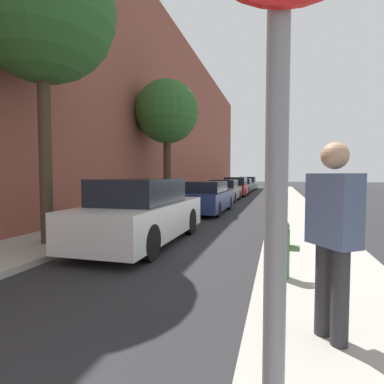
% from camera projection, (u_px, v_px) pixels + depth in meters
% --- Properties ---
extents(ground_plane, '(120.00, 120.00, 0.00)m').
position_uv_depth(ground_plane, '(231.00, 208.00, 15.20)').
color(ground_plane, '#28282B').
extents(sidewalk_left, '(2.00, 52.00, 0.12)m').
position_uv_depth(sidewalk_left, '(175.00, 205.00, 15.97)').
color(sidewalk_left, '#ADA89E').
rests_on(sidewalk_left, ground).
extents(sidewalk_right, '(2.00, 52.00, 0.12)m').
position_uv_depth(sidewalk_right, '(293.00, 208.00, 14.43)').
color(sidewalk_right, '#ADA89E').
rests_on(sidewalk_right, ground).
extents(building_facade_left, '(0.70, 52.00, 10.71)m').
position_uv_depth(building_facade_left, '(150.00, 102.00, 16.04)').
color(building_facade_left, brown).
rests_on(building_facade_left, ground).
extents(parked_car_white, '(1.69, 4.44, 1.52)m').
position_uv_depth(parked_car_white, '(143.00, 213.00, 7.27)').
color(parked_car_white, black).
rests_on(parked_car_white, ground).
extents(parked_car_navy, '(1.83, 4.59, 1.34)m').
position_uv_depth(parked_car_navy, '(205.00, 197.00, 13.29)').
color(parked_car_navy, black).
rests_on(parked_car_navy, ground).
extents(parked_car_grey, '(1.69, 3.95, 1.31)m').
position_uv_depth(parked_car_grey, '(224.00, 191.00, 19.14)').
color(parked_car_grey, black).
rests_on(parked_car_grey, ground).
extents(parked_car_red, '(1.70, 4.21, 1.43)m').
position_uv_depth(parked_car_red, '(236.00, 187.00, 23.60)').
color(parked_car_red, black).
rests_on(parked_car_red, ground).
extents(parked_car_teal, '(1.81, 3.92, 1.28)m').
position_uv_depth(parked_car_teal, '(242.00, 186.00, 28.24)').
color(parked_car_teal, black).
rests_on(parked_car_teal, ground).
extents(parked_car_silver, '(1.79, 4.20, 1.40)m').
position_uv_depth(parked_car_silver, '(248.00, 184.00, 33.14)').
color(parked_car_silver, black).
rests_on(parked_car_silver, ground).
extents(street_tree_near, '(3.14, 3.14, 6.62)m').
position_uv_depth(street_tree_near, '(41.00, 8.00, 6.58)').
color(street_tree_near, '#423323').
rests_on(street_tree_near, sidewalk_left).
extents(street_tree_far, '(2.82, 2.82, 5.73)m').
position_uv_depth(street_tree_far, '(167.00, 113.00, 13.86)').
color(street_tree_far, '#423323').
rests_on(street_tree_far, sidewalk_left).
extents(fire_hydrant, '(0.50, 0.23, 0.86)m').
position_uv_depth(fire_hydrant, '(281.00, 248.00, 4.51)').
color(fire_hydrant, '#47703D').
rests_on(fire_hydrant, sidewalk_right).
extents(traffic_sign_post, '(0.71, 0.18, 2.82)m').
position_uv_depth(traffic_sign_post, '(280.00, 47.00, 0.91)').
color(traffic_sign_post, gray).
rests_on(traffic_sign_post, sidewalk_right).
extents(pedestrian, '(0.46, 0.52, 1.78)m').
position_uv_depth(pedestrian, '(333.00, 230.00, 2.77)').
color(pedestrian, '#2D2D33').
rests_on(pedestrian, sidewalk_right).
extents(bicycle, '(0.44, 1.74, 0.71)m').
position_uv_depth(bicycle, '(327.00, 221.00, 7.57)').
color(bicycle, black).
rests_on(bicycle, sidewalk_right).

